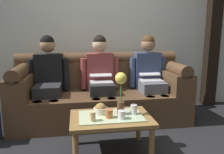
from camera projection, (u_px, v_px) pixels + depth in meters
name	position (u px, v px, depth m)	size (l,w,h in m)	color
back_wall_patterned	(96.00, 20.00, 3.56)	(6.00, 0.12, 2.90)	silver
timber_pillar	(213.00, 21.00, 3.74)	(0.20, 0.20, 2.90)	black
couch	(101.00, 95.00, 3.25)	(2.41, 0.88, 0.96)	#513823
person_left	(48.00, 76.00, 3.08)	(0.56, 0.67, 1.22)	#232326
person_middle	(101.00, 75.00, 3.19)	(0.56, 0.67, 1.22)	#232326
person_right	(149.00, 74.00, 3.30)	(0.56, 0.67, 1.22)	#595B66
coffee_table	(111.00, 121.00, 2.31)	(0.83, 0.57, 0.41)	olive
flower_vase	(121.00, 88.00, 2.29)	(0.12, 0.12, 0.44)	brown
snack_bowl	(101.00, 109.00, 2.36)	(0.15, 0.15, 0.12)	silver
cup_near_left	(93.00, 116.00, 2.15)	(0.06, 0.06, 0.09)	#DBB77A
cup_near_right	(122.00, 115.00, 2.21)	(0.07, 0.07, 0.08)	silver
cup_far_center	(109.00, 114.00, 2.23)	(0.08, 0.08, 0.08)	#B26633
cup_far_left	(134.00, 109.00, 2.34)	(0.07, 0.07, 0.10)	silver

